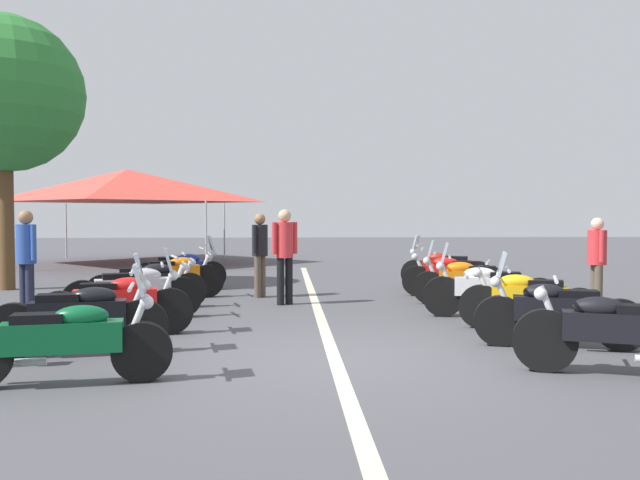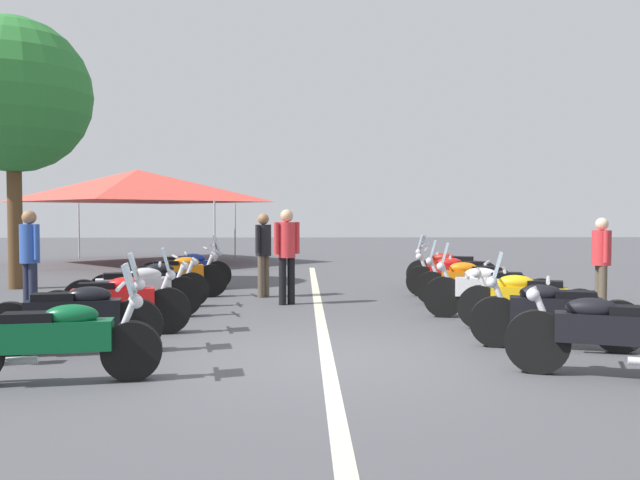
{
  "view_description": "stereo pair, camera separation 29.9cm",
  "coord_description": "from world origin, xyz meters",
  "px_view_note": "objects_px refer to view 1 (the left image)",
  "views": [
    {
      "loc": [
        -7.69,
        0.58,
        1.7
      ],
      "look_at": [
        3.26,
        0.0,
        1.26
      ],
      "focal_mm": 37.47,
      "sensor_mm": 36.0,
      "label": 1
    },
    {
      "loc": [
        -7.69,
        0.28,
        1.7
      ],
      "look_at": [
        3.26,
        0.0,
        1.26
      ],
      "focal_mm": 37.47,
      "sensor_mm": 36.0,
      "label": 2
    }
  ],
  "objects_px": {
    "bystander_0": "(26,254)",
    "roadside_tree_1": "(4,94)",
    "motorcycle_right_row_1": "(557,311)",
    "bystander_1": "(285,249)",
    "motorcycle_left_row_1": "(81,316)",
    "motorcycle_right_row_2": "(528,299)",
    "motorcycle_left_row_4": "(148,283)",
    "motorcycle_right_row_5": "(453,275)",
    "bystander_3": "(597,256)",
    "motorcycle_left_row_3": "(134,291)",
    "motorcycle_left_row_2": "(118,302)",
    "motorcycle_left_row_0": "(66,339)",
    "motorcycle_left_row_5": "(174,275)",
    "motorcycle_right_row_0": "(615,332)",
    "motorcycle_right_row_6": "(445,268)",
    "motorcycle_right_row_3": "(489,289)",
    "motorcycle_right_row_4": "(468,280)",
    "event_tent": "(127,186)",
    "bystander_2": "(260,248)",
    "traffic_cone_0": "(80,299)",
    "motorcycle_left_row_6": "(181,269)"
  },
  "relations": [
    {
      "from": "motorcycle_right_row_4",
      "to": "motorcycle_left_row_2",
      "type": "bearing_deg",
      "value": 41.07
    },
    {
      "from": "motorcycle_right_row_5",
      "to": "bystander_3",
      "type": "bearing_deg",
      "value": 148.74
    },
    {
      "from": "motorcycle_left_row_5",
      "to": "traffic_cone_0",
      "type": "xyz_separation_m",
      "value": [
        -2.35,
        1.14,
        -0.17
      ]
    },
    {
      "from": "motorcycle_right_row_2",
      "to": "roadside_tree_1",
      "type": "bearing_deg",
      "value": -9.59
    },
    {
      "from": "motorcycle_left_row_3",
      "to": "traffic_cone_0",
      "type": "bearing_deg",
      "value": 142.82
    },
    {
      "from": "motorcycle_right_row_4",
      "to": "bystander_2",
      "type": "height_order",
      "value": "bystander_2"
    },
    {
      "from": "motorcycle_left_row_4",
      "to": "motorcycle_right_row_4",
      "type": "relative_size",
      "value": 1.01
    },
    {
      "from": "motorcycle_left_row_2",
      "to": "event_tent",
      "type": "distance_m",
      "value": 14.11
    },
    {
      "from": "motorcycle_right_row_5",
      "to": "bystander_0",
      "type": "distance_m",
      "value": 8.04
    },
    {
      "from": "motorcycle_left_row_4",
      "to": "motorcycle_right_row_3",
      "type": "bearing_deg",
      "value": -25.02
    },
    {
      "from": "motorcycle_left_row_0",
      "to": "motorcycle_right_row_6",
      "type": "xyz_separation_m",
      "value": [
        8.19,
        -5.76,
        0.01
      ]
    },
    {
      "from": "motorcycle_left_row_6",
      "to": "traffic_cone_0",
      "type": "bearing_deg",
      "value": -119.27
    },
    {
      "from": "bystander_2",
      "to": "bystander_3",
      "type": "bearing_deg",
      "value": 8.45
    },
    {
      "from": "motorcycle_left_row_2",
      "to": "bystander_1",
      "type": "height_order",
      "value": "bystander_1"
    },
    {
      "from": "motorcycle_left_row_1",
      "to": "motorcycle_left_row_3",
      "type": "distance_m",
      "value": 2.7
    },
    {
      "from": "motorcycle_right_row_1",
      "to": "bystander_1",
      "type": "bearing_deg",
      "value": -35.01
    },
    {
      "from": "motorcycle_left_row_2",
      "to": "motorcycle_left_row_6",
      "type": "bearing_deg",
      "value": 78.49
    },
    {
      "from": "bystander_0",
      "to": "roadside_tree_1",
      "type": "xyz_separation_m",
      "value": [
        3.89,
        1.9,
        3.3
      ]
    },
    {
      "from": "motorcycle_left_row_5",
      "to": "motorcycle_right_row_2",
      "type": "bearing_deg",
      "value": -49.83
    },
    {
      "from": "bystander_2",
      "to": "bystander_3",
      "type": "relative_size",
      "value": 1.05
    },
    {
      "from": "motorcycle_right_row_4",
      "to": "event_tent",
      "type": "distance_m",
      "value": 13.99
    },
    {
      "from": "event_tent",
      "to": "motorcycle_right_row_0",
      "type": "bearing_deg",
      "value": -151.56
    },
    {
      "from": "traffic_cone_0",
      "to": "bystander_3",
      "type": "xyz_separation_m",
      "value": [
        0.29,
        -8.81,
        0.66
      ]
    },
    {
      "from": "motorcycle_right_row_2",
      "to": "motorcycle_right_row_5",
      "type": "bearing_deg",
      "value": -67.82
    },
    {
      "from": "motorcycle_left_row_3",
      "to": "motorcycle_left_row_4",
      "type": "distance_m",
      "value": 1.25
    },
    {
      "from": "motorcycle_left_row_5",
      "to": "motorcycle_right_row_6",
      "type": "height_order",
      "value": "motorcycle_right_row_6"
    },
    {
      "from": "bystander_3",
      "to": "motorcycle_right_row_5",
      "type": "bearing_deg",
      "value": 139.35
    },
    {
      "from": "motorcycle_left_row_3",
      "to": "motorcycle_left_row_6",
      "type": "xyz_separation_m",
      "value": [
        4.13,
        -0.11,
        -0.0
      ]
    },
    {
      "from": "motorcycle_left_row_1",
      "to": "bystander_2",
      "type": "distance_m",
      "value": 5.84
    },
    {
      "from": "bystander_1",
      "to": "bystander_3",
      "type": "distance_m",
      "value": 5.56
    },
    {
      "from": "motorcycle_left_row_2",
      "to": "motorcycle_left_row_0",
      "type": "bearing_deg",
      "value": -98.17
    },
    {
      "from": "motorcycle_left_row_3",
      "to": "motorcycle_right_row_3",
      "type": "height_order",
      "value": "motorcycle_right_row_3"
    },
    {
      "from": "motorcycle_left_row_1",
      "to": "motorcycle_right_row_2",
      "type": "distance_m",
      "value": 6.12
    },
    {
      "from": "motorcycle_right_row_3",
      "to": "motorcycle_left_row_0",
      "type": "bearing_deg",
      "value": 49.65
    },
    {
      "from": "motorcycle_right_row_4",
      "to": "motorcycle_right_row_2",
      "type": "bearing_deg",
      "value": 106.52
    },
    {
      "from": "motorcycle_right_row_3",
      "to": "bystander_1",
      "type": "bearing_deg",
      "value": -14.38
    },
    {
      "from": "motorcycle_left_row_2",
      "to": "motorcycle_right_row_0",
      "type": "height_order",
      "value": "motorcycle_left_row_2"
    },
    {
      "from": "motorcycle_left_row_4",
      "to": "bystander_0",
      "type": "xyz_separation_m",
      "value": [
        -0.7,
        1.85,
        0.58
      ]
    },
    {
      "from": "motorcycle_left_row_6",
      "to": "bystander_0",
      "type": "height_order",
      "value": "bystander_0"
    },
    {
      "from": "motorcycle_right_row_0",
      "to": "motorcycle_right_row_1",
      "type": "xyz_separation_m",
      "value": [
        1.45,
        0.02,
        0.0
      ]
    },
    {
      "from": "bystander_1",
      "to": "bystander_3",
      "type": "xyz_separation_m",
      "value": [
        -1.04,
        -5.46,
        -0.1
      ]
    },
    {
      "from": "bystander_2",
      "to": "motorcycle_right_row_3",
      "type": "bearing_deg",
      "value": -8.54
    },
    {
      "from": "motorcycle_left_row_6",
      "to": "motorcycle_right_row_4",
      "type": "distance_m",
      "value": 6.3
    },
    {
      "from": "motorcycle_right_row_5",
      "to": "roadside_tree_1",
      "type": "distance_m",
      "value": 10.53
    },
    {
      "from": "motorcycle_left_row_6",
      "to": "motorcycle_right_row_0",
      "type": "distance_m",
      "value": 9.97
    },
    {
      "from": "motorcycle_left_row_1",
      "to": "event_tent",
      "type": "distance_m",
      "value": 15.29
    },
    {
      "from": "motorcycle_left_row_3",
      "to": "motorcycle_left_row_1",
      "type": "bearing_deg",
      "value": -108.53
    },
    {
      "from": "roadside_tree_1",
      "to": "event_tent",
      "type": "distance_m",
      "value": 7.95
    },
    {
      "from": "motorcycle_right_row_0",
      "to": "event_tent",
      "type": "distance_m",
      "value": 18.54
    },
    {
      "from": "motorcycle_left_row_3",
      "to": "bystander_2",
      "type": "bearing_deg",
      "value": 37.81
    }
  ]
}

